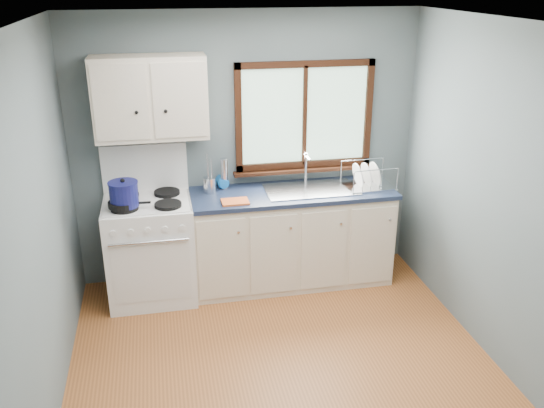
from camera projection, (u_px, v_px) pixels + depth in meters
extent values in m
cube|color=#9E5A2A|center=(290.00, 384.00, 4.20)|extent=(3.20, 3.60, 0.02)
cube|color=white|center=(295.00, 24.00, 3.25)|extent=(3.20, 3.60, 0.02)
cube|color=slate|center=(247.00, 149.00, 5.37)|extent=(3.20, 0.02, 2.50)
cube|color=slate|center=(29.00, 249.00, 3.43)|extent=(0.02, 3.60, 2.50)
cube|color=slate|center=(516.00, 208.00, 4.02)|extent=(0.02, 3.60, 2.50)
cube|color=white|center=(151.00, 250.00, 5.18)|extent=(0.76, 0.65, 0.92)
cube|color=white|center=(145.00, 168.00, 5.20)|extent=(0.76, 0.05, 0.44)
cube|color=silver|center=(147.00, 202.00, 5.00)|extent=(0.72, 0.59, 0.01)
cylinder|color=black|center=(125.00, 208.00, 4.83)|extent=(0.23, 0.23, 0.03)
cylinder|color=black|center=(168.00, 205.00, 4.89)|extent=(0.23, 0.23, 0.03)
cylinder|color=black|center=(126.00, 195.00, 5.10)|extent=(0.23, 0.23, 0.03)
cylinder|color=black|center=(167.00, 192.00, 5.17)|extent=(0.23, 0.23, 0.03)
cylinder|color=silver|center=(149.00, 242.00, 4.77)|extent=(0.66, 0.02, 0.02)
cube|color=silver|center=(152.00, 273.00, 4.91)|extent=(0.66, 0.01, 0.55)
cube|color=beige|center=(291.00, 239.00, 5.45)|extent=(1.85, 0.60, 0.88)
cube|color=black|center=(290.00, 275.00, 5.61)|extent=(1.85, 0.54, 0.08)
cube|color=#141E33|center=(292.00, 193.00, 5.28)|extent=(1.89, 0.64, 0.04)
cube|color=silver|center=(311.00, 189.00, 5.30)|extent=(0.84, 0.46, 0.01)
cube|color=silver|center=(290.00, 198.00, 5.29)|extent=(0.36, 0.40, 0.14)
cube|color=silver|center=(331.00, 195.00, 5.36)|extent=(0.36, 0.40, 0.14)
cylinder|color=silver|center=(306.00, 169.00, 5.43)|extent=(0.02, 0.02, 0.28)
cylinder|color=silver|center=(308.00, 158.00, 5.32)|extent=(0.02, 0.16, 0.02)
sphere|color=silver|center=(306.00, 154.00, 5.38)|extent=(0.04, 0.04, 0.04)
cube|color=#9EC6A8|center=(304.00, 115.00, 5.34)|extent=(1.22, 0.01, 0.92)
cube|color=black|center=(306.00, 64.00, 5.15)|extent=(1.30, 0.05, 0.06)
cube|color=black|center=(304.00, 164.00, 5.50)|extent=(1.30, 0.05, 0.06)
cube|color=black|center=(238.00, 119.00, 5.21)|extent=(0.06, 0.05, 1.00)
cube|color=black|center=(368.00, 113.00, 5.43)|extent=(0.06, 0.05, 1.00)
cube|color=black|center=(305.00, 116.00, 5.32)|extent=(0.03, 0.05, 0.92)
cube|color=black|center=(304.00, 170.00, 5.49)|extent=(1.36, 0.10, 0.03)
cube|color=beige|center=(150.00, 98.00, 4.84)|extent=(0.95, 0.32, 0.70)
cube|color=beige|center=(121.00, 103.00, 4.65)|extent=(0.44, 0.01, 0.62)
cube|color=beige|center=(180.00, 101.00, 4.74)|extent=(0.44, 0.01, 0.62)
sphere|color=black|center=(137.00, 112.00, 4.69)|extent=(0.03, 0.03, 0.03)
sphere|color=black|center=(166.00, 111.00, 4.73)|extent=(0.03, 0.03, 0.03)
cylinder|color=black|center=(122.00, 204.00, 4.81)|extent=(0.24, 0.24, 0.05)
cube|color=black|center=(143.00, 203.00, 4.83)|extent=(0.13, 0.03, 0.01)
cylinder|color=#121451|center=(124.00, 195.00, 4.79)|extent=(0.29, 0.29, 0.20)
cylinder|color=#121451|center=(123.00, 183.00, 4.75)|extent=(0.30, 0.30, 0.01)
sphere|color=black|center=(122.00, 181.00, 4.75)|extent=(0.04, 0.04, 0.04)
cylinder|color=silver|center=(210.00, 185.00, 5.21)|extent=(0.15, 0.15, 0.14)
cylinder|color=silver|center=(211.00, 169.00, 5.16)|extent=(0.01, 0.01, 0.21)
cylinder|color=silver|center=(207.00, 167.00, 5.16)|extent=(0.01, 0.01, 0.25)
cylinder|color=silver|center=(208.00, 171.00, 5.14)|extent=(0.01, 0.01, 0.19)
cylinder|color=silver|center=(224.00, 174.00, 5.28)|extent=(0.08, 0.08, 0.29)
imported|color=blue|center=(224.00, 176.00, 5.25)|extent=(0.12, 0.12, 0.28)
cube|color=#CC5827|center=(235.00, 202.00, 5.00)|extent=(0.24, 0.17, 0.02)
cube|color=silver|center=(368.00, 186.00, 5.38)|extent=(0.47, 0.36, 0.02)
cylinder|color=silver|center=(354.00, 183.00, 5.15)|extent=(0.01, 0.01, 0.21)
cylinder|color=silver|center=(397.00, 179.00, 5.25)|extent=(0.01, 0.01, 0.21)
cylinder|color=silver|center=(341.00, 172.00, 5.44)|extent=(0.01, 0.01, 0.21)
cylinder|color=silver|center=(383.00, 168.00, 5.54)|extent=(0.01, 0.01, 0.21)
cylinder|color=silver|center=(376.00, 170.00, 5.16)|extent=(0.43, 0.03, 0.01)
cylinder|color=silver|center=(363.00, 160.00, 5.45)|extent=(0.43, 0.03, 0.01)
cylinder|color=white|center=(358.00, 175.00, 5.32)|extent=(0.07, 0.24, 0.23)
cylinder|color=white|center=(367.00, 175.00, 5.34)|extent=(0.07, 0.24, 0.23)
cylinder|color=white|center=(375.00, 174.00, 5.36)|extent=(0.07, 0.24, 0.23)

